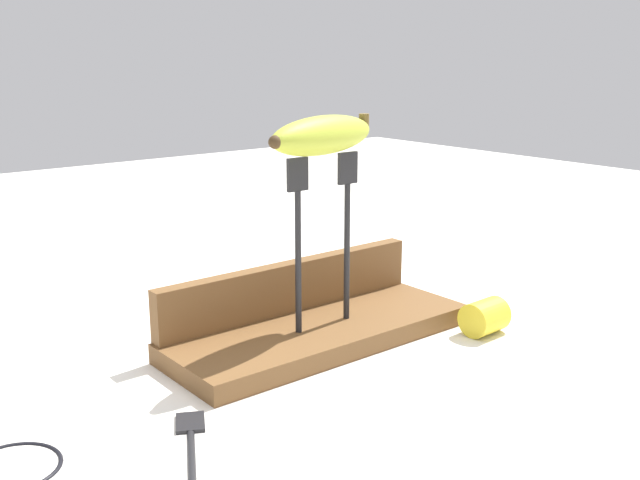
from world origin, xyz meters
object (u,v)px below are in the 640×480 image
at_px(fork_stand_center, 323,226).
at_px(fork_fallen_near, 191,449).
at_px(banana_chunk_near, 485,317).
at_px(wire_coil, 11,466).
at_px(banana_raised_center, 323,135).

height_order(fork_stand_center, fork_fallen_near, fork_stand_center).
height_order(fork_stand_center, banana_chunk_near, fork_stand_center).
xyz_separation_m(fork_stand_center, fork_fallen_near, (-0.24, -0.12, -0.14)).
xyz_separation_m(fork_stand_center, wire_coil, (-0.37, -0.05, -0.14)).
distance_m(banana_raised_center, banana_chunk_near, 0.30).
bearing_deg(banana_raised_center, wire_coil, -172.56).
bearing_deg(fork_fallen_near, fork_stand_center, 26.20).
height_order(banana_raised_center, banana_chunk_near, banana_raised_center).
relative_size(fork_stand_center, banana_chunk_near, 3.71).
distance_m(fork_fallen_near, wire_coil, 0.15).
bearing_deg(fork_fallen_near, banana_chunk_near, 2.97).
bearing_deg(banana_chunk_near, fork_fallen_near, -177.03).
relative_size(fork_fallen_near, wire_coil, 2.12).
height_order(fork_stand_center, banana_raised_center, banana_raised_center).
relative_size(fork_stand_center, fork_fallen_near, 1.14).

